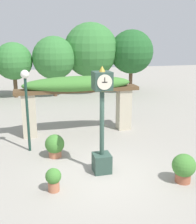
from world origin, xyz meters
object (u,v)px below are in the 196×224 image
at_px(pedestal_clock, 102,124).
at_px(potted_plant_far_left, 55,145).
at_px(potted_plant_near_left, 184,167).
at_px(potted_plant_near_right, 53,179).
at_px(lamp_post, 26,94).

xyz_separation_m(pedestal_clock, potted_plant_far_left, (-1.37, 1.57, -1.19)).
bearing_deg(potted_plant_near_left, potted_plant_near_right, 173.27).
relative_size(potted_plant_near_right, lamp_post, 0.22).
relative_size(pedestal_clock, lamp_post, 1.11).
distance_m(pedestal_clock, potted_plant_near_right, 2.23).
relative_size(pedestal_clock, potted_plant_near_right, 4.97).
xyz_separation_m(pedestal_clock, potted_plant_near_left, (2.24, -1.26, -1.16)).
relative_size(potted_plant_far_left, lamp_post, 0.27).
xyz_separation_m(pedestal_clock, potted_plant_near_right, (-1.65, -0.80, -1.25)).
height_order(pedestal_clock, lamp_post, pedestal_clock).
bearing_deg(potted_plant_far_left, lamp_post, 137.13).
bearing_deg(potted_plant_near_right, potted_plant_near_left, -6.73).
xyz_separation_m(potted_plant_near_right, potted_plant_far_left, (0.29, 2.37, 0.07)).
bearing_deg(lamp_post, pedestal_clock, -46.64).
bearing_deg(pedestal_clock, lamp_post, 133.36).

